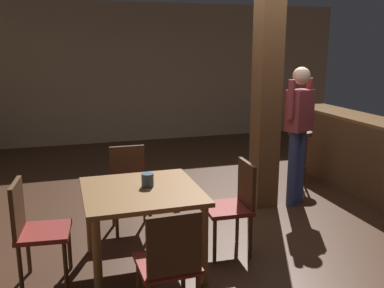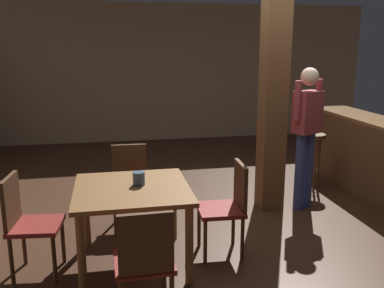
{
  "view_description": "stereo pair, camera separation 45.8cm",
  "coord_description": "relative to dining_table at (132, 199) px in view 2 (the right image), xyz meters",
  "views": [
    {
      "loc": [
        -2.0,
        -4.3,
        1.98
      ],
      "look_at": [
        -0.68,
        -0.04,
        0.94
      ],
      "focal_mm": 40.0,
      "sensor_mm": 36.0,
      "label": 1
    },
    {
      "loc": [
        -1.55,
        -4.42,
        1.98
      ],
      "look_at": [
        -0.68,
        -0.04,
        0.94
      ],
      "focal_mm": 40.0,
      "sensor_mm": 36.0,
      "label": 2
    }
  ],
  "objects": [
    {
      "name": "ground_plane",
      "position": [
        1.37,
        0.77,
        -0.63
      ],
      "size": [
        10.8,
        10.8,
        0.0
      ],
      "primitive_type": "plane",
      "color": "#382114"
    },
    {
      "name": "wall_back",
      "position": [
        1.37,
        5.27,
        0.77
      ],
      "size": [
        8.0,
        0.1,
        2.8
      ],
      "primitive_type": "cube",
      "color": "gray",
      "rests_on": "ground_plane"
    },
    {
      "name": "pillar",
      "position": [
        1.74,
        1.1,
        0.77
      ],
      "size": [
        0.28,
        0.28,
        2.8
      ],
      "primitive_type": "cube",
      "color": "brown",
      "rests_on": "ground_plane"
    },
    {
      "name": "dining_table",
      "position": [
        0.0,
        0.0,
        0.0
      ],
      "size": [
        1.01,
        1.01,
        0.74
      ],
      "color": "brown",
      "rests_on": "ground_plane"
    },
    {
      "name": "chair_west",
      "position": [
        -0.91,
        -0.0,
        -0.12
      ],
      "size": [
        0.46,
        0.46,
        0.89
      ],
      "color": "maroon",
      "rests_on": "ground_plane"
    },
    {
      "name": "chair_east",
      "position": [
        0.9,
        0.03,
        -0.12
      ],
      "size": [
        0.44,
        0.44,
        0.89
      ],
      "color": "maroon",
      "rests_on": "ground_plane"
    },
    {
      "name": "chair_north",
      "position": [
        0.03,
        0.89,
        -0.12
      ],
      "size": [
        0.43,
        0.43,
        0.89
      ],
      "color": "maroon",
      "rests_on": "ground_plane"
    },
    {
      "name": "chair_south",
      "position": [
        0.03,
        -0.9,
        -0.12
      ],
      "size": [
        0.43,
        0.43,
        0.89
      ],
      "color": "maroon",
      "rests_on": "ground_plane"
    },
    {
      "name": "napkin_cup",
      "position": [
        0.07,
        0.05,
        0.17
      ],
      "size": [
        0.11,
        0.11,
        0.12
      ],
      "primitive_type": "cylinder",
      "color": "#33475B",
      "rests_on": "dining_table"
    },
    {
      "name": "standing_person",
      "position": [
        2.13,
        0.99,
        0.37
      ],
      "size": [
        0.46,
        0.33,
        1.72
      ],
      "color": "maroon",
      "rests_on": "ground_plane"
    },
    {
      "name": "bar_counter",
      "position": [
        3.18,
        1.46,
        -0.11
      ],
      "size": [
        0.56,
        2.2,
        1.02
      ],
      "color": "brown",
      "rests_on": "ground_plane"
    },
    {
      "name": "bar_stool_near",
      "position": [
        2.57,
        1.66,
        -0.05
      ],
      "size": [
        0.33,
        0.33,
        0.78
      ],
      "color": "#4C3319",
      "rests_on": "ground_plane"
    }
  ]
}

